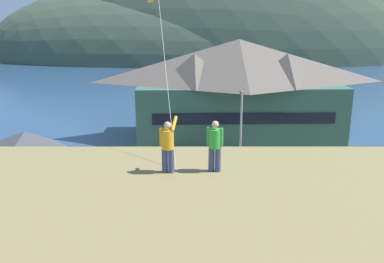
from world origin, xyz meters
TOP-DOWN VIEW (x-y plane):
  - ground_plane at (0.00, 0.00)m, footprint 600.00×600.00m
  - parking_lot_pad at (0.00, 5.00)m, footprint 40.00×20.00m
  - bay_water at (0.00, 60.00)m, footprint 360.00×84.00m
  - far_hill_west_ridge at (-0.23, 117.84)m, footprint 136.45×63.13m
  - far_hill_east_peak at (15.05, 118.20)m, footprint 134.96×63.14m
  - harbor_lodge at (6.11, 20.93)m, footprint 22.01×11.39m
  - storage_shed_near_lot at (-9.54, 4.39)m, footprint 7.52×6.33m
  - wharf_dock at (-0.13, 33.21)m, footprint 3.20×12.60m
  - moored_boat_wharfside at (-3.76, 33.35)m, footprint 3.31×8.21m
  - moored_boat_outer_mooring at (3.34, 30.06)m, footprint 2.38×7.10m
  - parked_car_back_row_right at (-1.40, 1.39)m, footprint 4.24×2.13m
  - parked_car_front_row_red at (14.13, 6.11)m, footprint 4.24×2.13m
  - parked_car_back_row_left at (5.38, -0.32)m, footprint 4.20×2.06m
  - parked_car_lone_by_shed at (5.76, 7.68)m, footprint 4.21×2.07m
  - parked_car_front_row_silver at (-1.22, 7.26)m, footprint 4.30×2.25m
  - parking_light_pole at (5.24, 10.56)m, footprint 0.24×0.78m
  - person_kite_flyer at (0.51, -8.10)m, footprint 0.59×0.62m
  - person_companion at (2.07, -8.00)m, footprint 0.54×0.40m

SIDE VIEW (x-z plane):
  - ground_plane at x=0.00m, z-range 0.00..0.00m
  - far_hill_west_ridge at x=-0.23m, z-range -26.38..26.38m
  - far_hill_east_peak at x=15.05m, z-range -37.53..37.53m
  - bay_water at x=0.00m, z-range 0.00..0.03m
  - parking_lot_pad at x=0.00m, z-range 0.00..0.10m
  - wharf_dock at x=-0.13m, z-range 0.00..0.70m
  - moored_boat_wharfside at x=-3.76m, z-range -0.36..1.80m
  - moored_boat_outer_mooring at x=3.34m, z-range -0.36..1.80m
  - parked_car_back_row_right at x=-1.40m, z-range 0.15..1.97m
  - parked_car_front_row_red at x=14.13m, z-range 0.15..1.97m
  - parked_car_back_row_left at x=5.38m, z-range 0.15..1.97m
  - parked_car_lone_by_shed at x=5.76m, z-range 0.15..1.97m
  - parked_car_front_row_silver at x=-1.22m, z-range 0.15..1.97m
  - storage_shed_near_lot at x=-9.54m, z-range 0.10..5.44m
  - parking_light_pole at x=5.24m, z-range 0.63..7.43m
  - harbor_lodge at x=6.11m, z-range 0.36..10.80m
  - person_companion at x=2.07m, z-range 7.43..9.17m
  - person_kite_flyer at x=0.51m, z-range 7.39..9.25m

